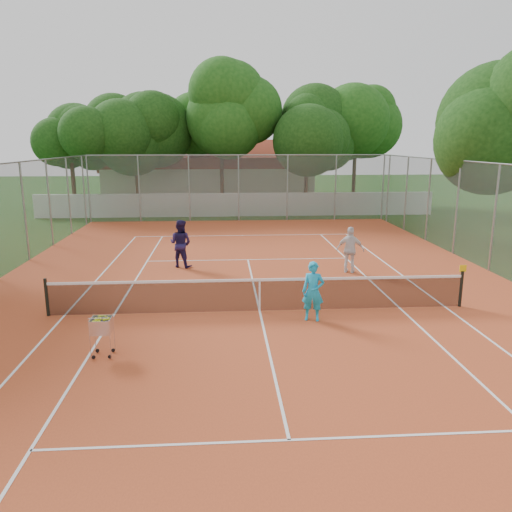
{
  "coord_description": "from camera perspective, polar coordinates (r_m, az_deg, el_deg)",
  "views": [
    {
      "loc": [
        -1.04,
        -13.6,
        4.77
      ],
      "look_at": [
        0.0,
        1.5,
        1.3
      ],
      "focal_mm": 35.0,
      "sensor_mm": 36.0,
      "label": 1
    }
  ],
  "objects": [
    {
      "name": "ground",
      "position": [
        14.45,
        0.41,
        -6.37
      ],
      "size": [
        120.0,
        120.0,
        0.0
      ],
      "primitive_type": "plane",
      "color": "#163A10",
      "rests_on": "ground"
    },
    {
      "name": "court_pad",
      "position": [
        14.44,
        0.41,
        -6.33
      ],
      "size": [
        18.0,
        34.0,
        0.02
      ],
      "primitive_type": "cube",
      "color": "#BC4B24",
      "rests_on": "ground"
    },
    {
      "name": "court_lines",
      "position": [
        14.44,
        0.41,
        -6.28
      ],
      "size": [
        10.98,
        23.78,
        0.01
      ],
      "primitive_type": "cube",
      "color": "white",
      "rests_on": "court_pad"
    },
    {
      "name": "tennis_net",
      "position": [
        14.29,
        0.41,
        -4.43
      ],
      "size": [
        11.88,
        0.1,
        0.98
      ],
      "primitive_type": "cube",
      "color": "black",
      "rests_on": "court_pad"
    },
    {
      "name": "perimeter_fence",
      "position": [
        13.91,
        0.42,
        1.43
      ],
      "size": [
        18.0,
        34.0,
        4.0
      ],
      "primitive_type": "cube",
      "color": "slate",
      "rests_on": "ground"
    },
    {
      "name": "boundary_wall",
      "position": [
        32.86,
        -2.1,
        5.88
      ],
      "size": [
        26.0,
        0.3,
        1.5
      ],
      "primitive_type": "cube",
      "color": "white",
      "rests_on": "ground"
    },
    {
      "name": "clubhouse",
      "position": [
        42.68,
        -5.29,
        9.41
      ],
      "size": [
        16.4,
        9.0,
        4.4
      ],
      "primitive_type": "cube",
      "color": "beige",
      "rests_on": "ground"
    },
    {
      "name": "tropical_trees",
      "position": [
        35.61,
        -2.32,
        13.28
      ],
      "size": [
        29.0,
        19.0,
        10.0
      ],
      "primitive_type": "cube",
      "color": "#10330C",
      "rests_on": "ground"
    },
    {
      "name": "player_near",
      "position": [
        13.57,
        6.55,
        -4.03
      ],
      "size": [
        0.67,
        0.53,
        1.63
      ],
      "primitive_type": "imported",
      "rotation": [
        0.0,
        0.0,
        -0.26
      ],
      "color": "#19A4D8",
      "rests_on": "court_pad"
    },
    {
      "name": "player_far_left",
      "position": [
        19.44,
        -8.62,
        1.42
      ],
      "size": [
        1.1,
        1.0,
        1.85
      ],
      "primitive_type": "imported",
      "rotation": [
        0.0,
        0.0,
        2.72
      ],
      "color": "#1E1644",
      "rests_on": "court_pad"
    },
    {
      "name": "player_far_right",
      "position": [
        18.72,
        10.73,
        0.69
      ],
      "size": [
        1.09,
        0.75,
        1.72
      ],
      "primitive_type": "imported",
      "rotation": [
        0.0,
        0.0,
        2.78
      ],
      "color": "silver",
      "rests_on": "court_pad"
    },
    {
      "name": "ball_hopper",
      "position": [
        11.89,
        -17.17,
        -8.67
      ],
      "size": [
        0.49,
        0.49,
        0.99
      ],
      "primitive_type": "cube",
      "rotation": [
        0.0,
        0.0,
        -0.03
      ],
      "color": "silver",
      "rests_on": "court_pad"
    }
  ]
}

